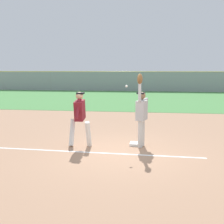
{
  "coord_description": "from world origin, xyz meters",
  "views": [
    {
      "loc": [
        0.81,
        -8.08,
        2.42
      ],
      "look_at": [
        -0.41,
        0.88,
        1.05
      ],
      "focal_mm": 45.86,
      "sensor_mm": 36.0,
      "label": 1
    }
  ],
  "objects_px": {
    "parked_car_blue": "(83,83)",
    "first_base": "(136,144)",
    "runner": "(80,115)",
    "baseball": "(127,86)",
    "parked_car_silver": "(121,83)",
    "parked_car_white": "(197,84)",
    "parked_car_green": "(157,83)",
    "fielder": "(141,111)"
  },
  "relations": [
    {
      "from": "first_base",
      "to": "parked_car_silver",
      "type": "bearing_deg",
      "value": 96.88
    },
    {
      "from": "baseball",
      "to": "parked_car_green",
      "type": "distance_m",
      "value": 26.49
    },
    {
      "from": "fielder",
      "to": "parked_car_silver",
      "type": "distance_m",
      "value": 26.46
    },
    {
      "from": "parked_car_green",
      "to": "baseball",
      "type": "bearing_deg",
      "value": -97.03
    },
    {
      "from": "first_base",
      "to": "parked_car_white",
      "type": "height_order",
      "value": "parked_car_white"
    },
    {
      "from": "parked_car_blue",
      "to": "parked_car_green",
      "type": "distance_m",
      "value": 9.16
    },
    {
      "from": "parked_car_blue",
      "to": "parked_car_white",
      "type": "height_order",
      "value": "same"
    },
    {
      "from": "first_base",
      "to": "runner",
      "type": "distance_m",
      "value": 2.01
    },
    {
      "from": "runner",
      "to": "parked_car_green",
      "type": "bearing_deg",
      "value": 83.62
    },
    {
      "from": "baseball",
      "to": "parked_car_silver",
      "type": "distance_m",
      "value": 26.7
    },
    {
      "from": "parked_car_blue",
      "to": "parked_car_white",
      "type": "relative_size",
      "value": 1.01
    },
    {
      "from": "runner",
      "to": "parked_car_blue",
      "type": "bearing_deg",
      "value": 103.15
    },
    {
      "from": "runner",
      "to": "baseball",
      "type": "relative_size",
      "value": 23.24
    },
    {
      "from": "fielder",
      "to": "runner",
      "type": "distance_m",
      "value": 1.91
    },
    {
      "from": "parked_car_silver",
      "to": "parked_car_green",
      "type": "relative_size",
      "value": 1.01
    },
    {
      "from": "first_base",
      "to": "parked_car_green",
      "type": "bearing_deg",
      "value": 87.35
    },
    {
      "from": "parked_car_blue",
      "to": "parked_car_silver",
      "type": "xyz_separation_m",
      "value": [
        4.8,
        -0.04,
        0.0
      ]
    },
    {
      "from": "parked_car_blue",
      "to": "parked_car_silver",
      "type": "height_order",
      "value": "same"
    },
    {
      "from": "first_base",
      "to": "parked_car_silver",
      "type": "height_order",
      "value": "parked_car_silver"
    },
    {
      "from": "first_base",
      "to": "baseball",
      "type": "relative_size",
      "value": 5.14
    },
    {
      "from": "parked_car_blue",
      "to": "parked_car_green",
      "type": "height_order",
      "value": "same"
    },
    {
      "from": "parked_car_silver",
      "to": "parked_car_white",
      "type": "relative_size",
      "value": 1.01
    },
    {
      "from": "parked_car_blue",
      "to": "fielder",
      "type": "bearing_deg",
      "value": -67.62
    },
    {
      "from": "parked_car_green",
      "to": "parked_car_white",
      "type": "height_order",
      "value": "same"
    },
    {
      "from": "baseball",
      "to": "parked_car_green",
      "type": "bearing_deg",
      "value": 86.78
    },
    {
      "from": "runner",
      "to": "parked_car_blue",
      "type": "distance_m",
      "value": 27.25
    },
    {
      "from": "fielder",
      "to": "runner",
      "type": "xyz_separation_m",
      "value": [
        -1.89,
        -0.24,
        -0.12
      ]
    },
    {
      "from": "fielder",
      "to": "parked_car_green",
      "type": "bearing_deg",
      "value": -76.51
    },
    {
      "from": "parked_car_silver",
      "to": "baseball",
      "type": "bearing_deg",
      "value": -78.71
    },
    {
      "from": "first_base",
      "to": "runner",
      "type": "xyz_separation_m",
      "value": [
        -1.73,
        -0.38,
        0.96
      ]
    },
    {
      "from": "first_base",
      "to": "runner",
      "type": "relative_size",
      "value": 0.22
    },
    {
      "from": "first_base",
      "to": "fielder",
      "type": "distance_m",
      "value": 1.1
    },
    {
      "from": "parked_car_white",
      "to": "fielder",
      "type": "bearing_deg",
      "value": -105.97
    },
    {
      "from": "first_base",
      "to": "parked_car_green",
      "type": "relative_size",
      "value": 0.08
    },
    {
      "from": "first_base",
      "to": "runner",
      "type": "height_order",
      "value": "runner"
    },
    {
      "from": "baseball",
      "to": "parked_car_white",
      "type": "relative_size",
      "value": 0.02
    },
    {
      "from": "parked_car_blue",
      "to": "first_base",
      "type": "bearing_deg",
      "value": -67.87
    },
    {
      "from": "baseball",
      "to": "parked_car_green",
      "type": "height_order",
      "value": "baseball"
    },
    {
      "from": "parked_car_blue",
      "to": "parked_car_white",
      "type": "bearing_deg",
      "value": 4.11
    },
    {
      "from": "first_base",
      "to": "fielder",
      "type": "height_order",
      "value": "fielder"
    },
    {
      "from": "fielder",
      "to": "parked_car_silver",
      "type": "height_order",
      "value": "fielder"
    },
    {
      "from": "first_base",
      "to": "baseball",
      "type": "bearing_deg",
      "value": -125.43
    }
  ]
}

